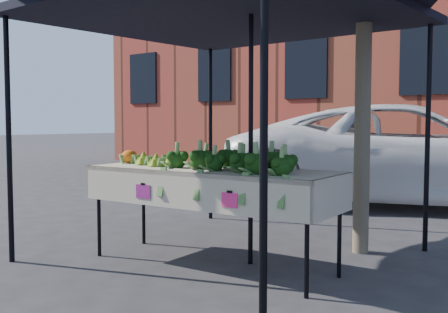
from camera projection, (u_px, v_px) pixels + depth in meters
The scene contains 9 objects.
ground at pixel (196, 260), 5.10m from camera, with size 90.00×90.00×0.00m, color #262628.
table at pixel (210, 217), 4.86m from camera, with size 2.46×1.00×0.90m.
canopy at pixel (227, 117), 5.16m from camera, with size 3.16×3.16×2.74m, color black, non-canonical shape.
broccoli_heap at pixel (236, 157), 4.67m from camera, with size 1.34×0.54×0.23m, color black.
romanesco_cluster at pixel (162, 156), 5.27m from camera, with size 0.41×0.55×0.18m, color #8AA328.
cauliflower_pair at pixel (129, 155), 5.45m from camera, with size 0.18×0.18×0.16m, color orange.
vehicle at pixel (414, 22), 8.35m from camera, with size 2.66×1.60×5.77m, color white.
street_tree at pixel (364, 23), 5.25m from camera, with size 2.34×2.34×4.61m, color #1E4C14, non-canonical shape.
building_left at pixel (330, 23), 17.24m from camera, with size 12.00×8.00×9.00m, color brown.
Camera 1 is at (3.38, -3.73, 1.33)m, focal length 42.62 mm.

